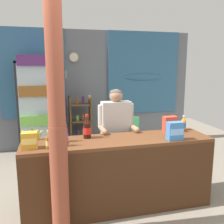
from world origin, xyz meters
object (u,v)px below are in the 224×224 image
Objects in this scene: plastic_lawn_chair at (128,133)px; snack_box_choco_powder at (30,140)px; soda_bottle_grape_soda at (65,134)px; snack_box_biscuit at (175,131)px; snack_box_crackers at (170,124)px; drink_fridge at (38,102)px; timber_post at (58,131)px; soda_bottle_iced_tea at (48,141)px; shopkeeper at (116,127)px; bottle_shelf_rack at (81,123)px; soda_bottle_cola at (87,128)px; soda_bottle_lime_soda at (64,138)px; stall_counter at (121,169)px; banana_bunch at (32,135)px; soda_bottle_orange_soda at (183,124)px.

snack_box_choco_powder reaches higher than plastic_lawn_chair.
soda_bottle_grape_soda is 1.02× the size of snack_box_biscuit.
drink_fridge is at bearing 132.05° from snack_box_crackers.
snack_box_choco_powder is at bearing -172.22° from snack_box_crackers.
timber_post is 11.74× the size of soda_bottle_iced_tea.
snack_box_crackers is at bearing -26.48° from shopkeeper.
timber_post is 1.66× the size of shopkeeper.
bottle_shelf_rack is at bearing 9.57° from drink_fridge.
soda_bottle_lime_soda is (-0.31, -0.26, -0.03)m from soda_bottle_cola.
shopkeeper is (0.10, 0.60, 0.39)m from stall_counter.
shopkeeper is 6.78× the size of snack_box_crackers.
plastic_lawn_chair is 1.47m from shopkeeper.
plastic_lawn_chair is at bearing 56.41° from soda_bottle_cola.
banana_bunch reaches higher than plastic_lawn_chair.
snack_box_crackers is 0.81× the size of banana_bunch.
snack_box_biscuit is at bearing -3.53° from snack_box_choco_powder.
drink_fridge is at bearing 94.71° from soda_bottle_iced_tea.
drink_fridge reaches higher than plastic_lawn_chair.
soda_bottle_iced_tea is (-1.56, -1.93, 0.53)m from plastic_lawn_chair.
snack_box_crackers is at bearing -164.93° from soda_bottle_orange_soda.
shopkeeper reaches higher than stall_counter.
snack_box_choco_powder is (-0.21, 0.07, 0.00)m from soda_bottle_iced_tea.
snack_box_crackers is (1.18, 0.00, -0.02)m from soda_bottle_cola.
timber_post is 0.40m from soda_bottle_lime_soda.
shopkeeper is at bearing 163.60° from soda_bottle_orange_soda.
timber_post is at bearing -123.28° from plastic_lawn_chair.
soda_bottle_cola is 0.58m from soda_bottle_iced_tea.
soda_bottle_cola is at bearing -177.10° from soda_bottle_orange_soda.
stall_counter is 11.28× the size of soda_bottle_orange_soda.
bottle_shelf_rack is at bearing 120.31° from soda_bottle_orange_soda.
stall_counter is at bearing -110.29° from plastic_lawn_chair.
snack_box_biscuit is (1.34, -0.27, 0.02)m from soda_bottle_grape_soda.
drink_fridge is (-0.29, 2.67, -0.08)m from timber_post.
soda_bottle_cola is 1.32× the size of soda_bottle_grape_soda.
bottle_shelf_rack is 2.51m from soda_bottle_orange_soda.
snack_box_biscuit is at bearing -13.93° from banana_bunch.
timber_post reaches higher than drink_fridge.
drink_fridge reaches higher than snack_box_crackers.
soda_bottle_orange_soda is 0.92× the size of soda_bottle_lime_soda.
snack_box_biscuit is (1.45, 0.25, -0.16)m from timber_post.
drink_fridge is 2.39× the size of plastic_lawn_chair.
stall_counter is 10.41× the size of snack_box_biscuit.
bottle_shelf_rack reaches higher than snack_box_choco_powder.
snack_box_choco_powder is at bearing 130.35° from timber_post.
snack_box_choco_powder is at bearing 176.47° from snack_box_biscuit.
soda_bottle_grape_soda is (0.10, 0.52, -0.18)m from timber_post.
drink_fridge is 2.08m from shopkeeper.
plastic_lawn_chair is at bearing 103.09° from soda_bottle_orange_soda.
soda_bottle_cola is at bearing 146.35° from stall_counter.
drink_fridge is at bearing 100.46° from soda_bottle_grape_soda.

